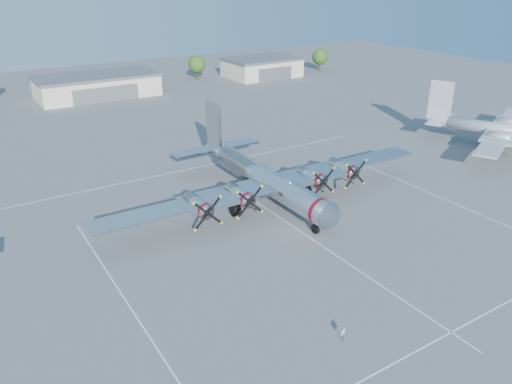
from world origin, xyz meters
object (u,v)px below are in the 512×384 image
hangar_center (97,85)px  hangar_east (262,67)px  info_placard (343,333)px  tree_east (197,64)px  main_bomber_b29 (264,200)px  twin_engine_east (489,146)px  tree_far_east (320,57)px

hangar_center → hangar_east: same height
info_placard → hangar_center: bearing=60.8°
hangar_center → tree_east: bearing=11.4°
hangar_east → main_bomber_b29: hangar_east is taller
main_bomber_b29 → tree_east: bearing=69.9°
tree_east → hangar_center: bearing=-168.6°
tree_east → twin_engine_east: 83.08m
twin_engine_east → tree_east: bearing=77.6°
main_bomber_b29 → twin_engine_east: 46.10m
hangar_center → tree_far_east: tree_far_east is taller
hangar_east → twin_engine_east: (-0.74, -75.12, -2.71)m
hangar_east → twin_engine_east: hangar_east is taller
hangar_east → info_placard: size_ratio=19.03×
tree_far_east → hangar_east: bearing=174.4°
tree_far_east → twin_engine_east: size_ratio=0.20×
hangar_center → twin_engine_east: size_ratio=0.87×
tree_east → info_placard: size_ratio=6.13×
hangar_center → twin_engine_east: hangar_center is taller
tree_east → twin_engine_east: bearing=-78.0°
twin_engine_east → info_placard: (-55.80, -24.67, 0.76)m
twin_engine_east → tree_far_east: bearing=49.8°
hangar_east → main_bomber_b29: (-46.78, -72.74, -2.71)m
hangar_east → tree_far_east: bearing=-5.6°
hangar_east → main_bomber_b29: 86.53m
tree_far_east → info_placard: bearing=-128.0°
hangar_center → info_placard: size_ratio=26.42×
tree_east → tree_far_east: size_ratio=1.00×
hangar_center → main_bomber_b29: 72.80m
hangar_east → info_placard: (-56.54, -99.79, -1.95)m
hangar_east → tree_east: (-18.00, 6.04, 1.51)m
tree_east → info_placard: 112.68m
hangar_east → hangar_center: bearing=-180.0°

